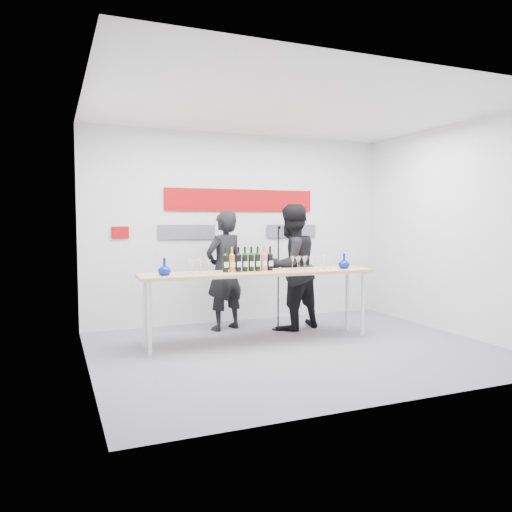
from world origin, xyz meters
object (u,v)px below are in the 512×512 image
at_px(mic_stand, 278,298).
at_px(tasting_table, 259,277).
at_px(presenter_left, 224,271).
at_px(presenter_right, 291,267).

bearing_deg(mic_stand, tasting_table, -126.60).
distance_m(tasting_table, mic_stand, 0.88).
bearing_deg(presenter_left, presenter_right, 140.41).
distance_m(presenter_left, mic_stand, 0.90).
distance_m(tasting_table, presenter_right, 0.93).
bearing_deg(presenter_left, tasting_table, 81.73).
relative_size(tasting_table, presenter_right, 1.70).
height_order(tasting_table, mic_stand, mic_stand).
relative_size(tasting_table, mic_stand, 2.06).
bearing_deg(presenter_right, presenter_left, -35.98).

